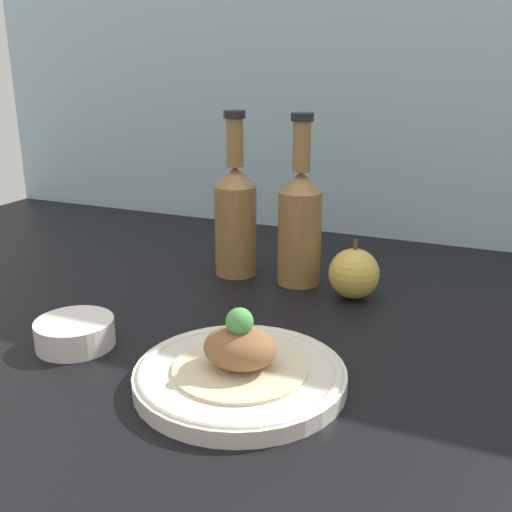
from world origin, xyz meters
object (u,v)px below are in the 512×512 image
apple (354,274)px  cider_bottle_left (236,215)px  cider_bottle_right (300,222)px  plated_food (240,351)px  dipping_bowl (75,333)px  plate (240,375)px

apple → cider_bottle_left: bearing=172.2°
apple → cider_bottle_right: bearing=163.5°
plated_food → cider_bottle_left: bearing=115.7°
cider_bottle_right → dipping_bowl: (-18.33, -32.43, -8.39)cm
plated_food → cider_bottle_right: cider_bottle_right is taller
plate → cider_bottle_right: (-4.74, 33.00, 8.90)cm
plate → plated_food: (-0.00, 0.00, 2.95)cm
dipping_bowl → apple: bearing=46.5°
plate → apple: apple is taller
dipping_bowl → plate: bearing=-1.4°
plated_food → dipping_bowl: size_ratio=1.52×
plated_food → cider_bottle_right: bearing=98.2°
plated_food → cider_bottle_right: size_ratio=0.56×
plate → dipping_bowl: (-23.07, 0.58, 0.52)cm
plate → apple: size_ratio=2.59×
apple → dipping_bowl: apple is taller
cider_bottle_right → plated_food: bearing=-81.8°
cider_bottle_left → dipping_bowl: (-7.17, -32.43, -8.39)cm
plated_food → apple: same height
cider_bottle_left → cider_bottle_right: 11.16cm
plate → cider_bottle_right: 34.51cm
plated_food → cider_bottle_left: 37.11cm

